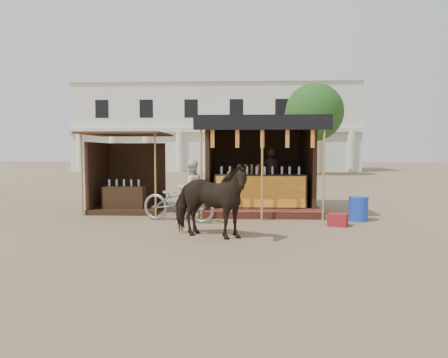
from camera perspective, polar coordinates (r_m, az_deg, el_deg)
ground at (r=9.10m, az=-0.44°, el=-7.63°), size 120.00×120.00×0.00m
main_stall at (r=12.30m, az=5.12°, el=0.22°), size 3.60×3.61×2.78m
secondary_stall at (r=12.71m, az=-14.09°, el=-0.56°), size 2.40×2.40×2.38m
cow at (r=8.41m, az=-2.13°, el=-3.13°), size 2.06×1.49×1.58m
motorbike at (r=10.51m, az=-6.56°, el=-3.10°), size 2.18×1.36×1.08m
bystander at (r=11.04m, az=-4.68°, el=-1.41°), size 0.97×0.91×1.59m
blue_barrel at (r=11.11m, az=18.64°, el=-4.04°), size 0.65×0.65×0.64m
red_crate at (r=10.24m, az=15.95°, el=-5.62°), size 0.56×0.53×0.30m
cooler at (r=11.71m, az=9.71°, el=-3.93°), size 0.73×0.58×0.46m
background_building at (r=38.98m, az=-1.13°, el=7.15°), size 26.00×7.45×8.18m
tree at (r=31.63m, az=12.38°, el=8.98°), size 4.50×4.40×7.00m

